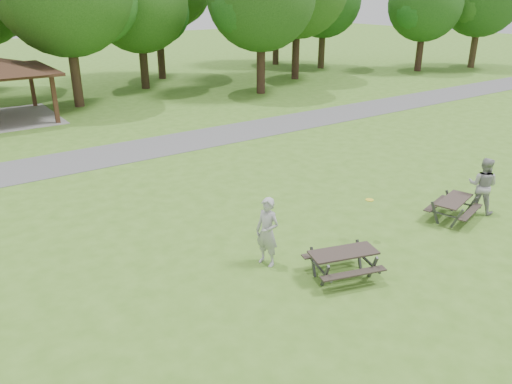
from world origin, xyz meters
name	(u,v)px	position (x,y,z in m)	size (l,w,h in m)	color
ground	(319,305)	(0.00, 0.00, 0.00)	(160.00, 160.00, 0.00)	#416F1F
asphalt_path	(110,155)	(0.00, 14.00, 0.01)	(120.00, 3.20, 0.02)	#504F52
tree_row_f	(140,6)	(8.09, 28.53, 5.84)	(7.35, 7.00, 9.55)	black
tree_row_i	(324,2)	(26.08, 29.03, 5.91)	(7.14, 6.80, 9.52)	black
tree_row_j	(425,6)	(32.08, 22.53, 5.56)	(6.72, 6.40, 8.96)	black
picnic_table_middle	(343,258)	(1.33, 0.62, 0.55)	(2.04, 1.81, 0.75)	#2B231F
picnic_table_far	(454,204)	(6.68, 1.14, 0.52)	(1.93, 1.70, 0.71)	#2F2522
frisbee_in_flight	(370,200)	(3.38, 1.72, 1.26)	(0.31, 0.31, 0.02)	yellow
frisbee_thrower	(267,232)	(0.14, 2.25, 0.95)	(0.69, 0.45, 1.90)	#A1A2A4
frisbee_catcher	(483,185)	(7.90, 0.99, 0.94)	(0.91, 0.71, 1.87)	#97979A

